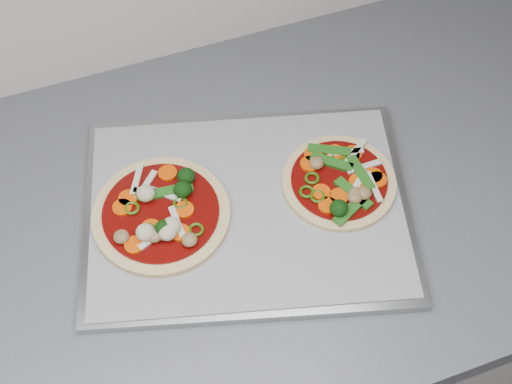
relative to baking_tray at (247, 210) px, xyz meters
name	(u,v)px	position (x,y,z in m)	size (l,w,h in m)	color
baking_tray	(247,210)	(0.00, 0.00, 0.00)	(0.42, 0.31, 0.01)	#98989E
parchment	(247,207)	(0.00, 0.00, 0.01)	(0.40, 0.29, 0.00)	gray
pizza_left	(161,214)	(-0.11, 0.02, 0.02)	(0.19, 0.19, 0.03)	#D7C17B
pizza_right	(340,181)	(0.13, -0.01, 0.02)	(0.16, 0.16, 0.03)	#D7C17B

